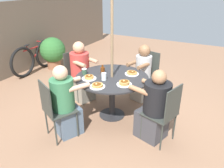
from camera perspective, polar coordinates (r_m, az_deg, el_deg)
name	(u,v)px	position (r m, az deg, el deg)	size (l,w,h in m)	color
ground_plane	(112,115)	(3.98, 0.00, -8.04)	(12.00, 12.00, 0.00)	#8C664C
patio_table	(112,83)	(3.68, 0.00, 0.18)	(1.22, 1.22, 0.75)	#28282B
umbrella_pole	(112,55)	(3.50, 0.00, 7.52)	(0.04, 0.04, 2.24)	#846B4C
patio_chair_north	(147,72)	(4.47, 9.21, 3.14)	(0.50, 0.50, 0.93)	#333833
diner_north	(142,74)	(4.34, 7.90, 2.48)	(0.53, 0.42, 1.12)	beige
patio_chair_east	(76,72)	(4.46, -9.39, 3.08)	(0.51, 0.51, 0.93)	#333833
diner_east	(81,74)	(4.33, -8.04, 2.56)	(0.49, 0.58, 1.18)	gray
patio_chair_south	(54,107)	(3.28, -14.88, -5.92)	(0.54, 0.54, 0.93)	#333833
diner_south	(65,104)	(3.34, -12.11, -5.17)	(0.59, 0.51, 1.14)	slate
patio_chair_west	(165,111)	(3.17, 13.70, -6.97)	(0.51, 0.51, 0.93)	#333833
diner_west	(154,109)	(3.26, 10.98, -6.35)	(0.51, 0.61, 1.11)	#3D3D42
pancake_plate_a	(132,73)	(3.74, 5.20, 2.86)	(0.24, 0.24, 0.06)	white
pancake_plate_b	(124,83)	(3.34, 3.22, 0.21)	(0.24, 0.24, 0.07)	white
pancake_plate_c	(97,86)	(3.27, -3.88, -0.44)	(0.24, 0.24, 0.06)	white
pancake_plate_d	(89,78)	(3.56, -6.02, 1.68)	(0.24, 0.24, 0.06)	white
syrup_bottle	(103,70)	(3.76, -2.46, 3.70)	(0.10, 0.07, 0.15)	#602D0F
coffee_cup	(84,72)	(3.74, -7.24, 3.25)	(0.08, 0.08, 0.10)	#33513D
drinking_glass_a	(104,76)	(3.49, -2.13, 1.98)	(0.08, 0.08, 0.12)	silver
bicycle	(35,57)	(6.11, -19.48, 6.59)	(1.61, 0.44, 0.78)	black
potted_shrub	(53,51)	(6.19, -15.21, 8.26)	(0.68, 0.68, 0.85)	brown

